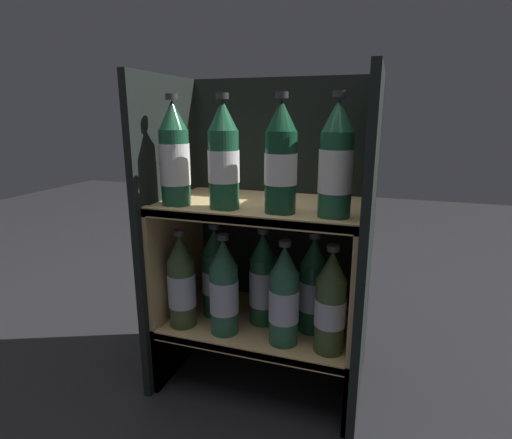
{
  "coord_description": "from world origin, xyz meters",
  "views": [
    {
      "loc": [
        0.3,
        -0.81,
        0.75
      ],
      "look_at": [
        0.0,
        0.11,
        0.49
      ],
      "focal_mm": 28.0,
      "sensor_mm": 36.0,
      "label": 1
    }
  ],
  "objects_px": {
    "bottle_upper_front_2": "(281,161)",
    "bottle_lower_front_1": "(224,290)",
    "bottle_upper_front_0": "(175,157)",
    "bottle_lower_front_0": "(182,284)",
    "bottle_lower_back_2": "(313,288)",
    "bottle_upper_front_3": "(336,163)",
    "bottle_lower_back_0": "(215,274)",
    "bottle_lower_front_3": "(330,304)",
    "bottle_upper_front_1": "(224,159)",
    "bottle_lower_back_1": "(263,281)",
    "bottle_lower_front_2": "(284,298)"
  },
  "relations": [
    {
      "from": "bottle_lower_front_3",
      "to": "bottle_lower_back_2",
      "type": "height_order",
      "value": "same"
    },
    {
      "from": "bottle_upper_front_0",
      "to": "bottle_upper_front_3",
      "type": "height_order",
      "value": "same"
    },
    {
      "from": "bottle_upper_front_1",
      "to": "bottle_lower_back_2",
      "type": "bearing_deg",
      "value": 21.52
    },
    {
      "from": "bottle_upper_front_0",
      "to": "bottle_lower_front_0",
      "type": "bearing_deg",
      "value": -0.0
    },
    {
      "from": "bottle_lower_front_0",
      "to": "bottle_upper_front_3",
      "type": "bearing_deg",
      "value": 0.0
    },
    {
      "from": "bottle_lower_front_0",
      "to": "bottle_upper_front_0",
      "type": "bearing_deg",
      "value": 180.0
    },
    {
      "from": "bottle_lower_front_0",
      "to": "bottle_lower_front_3",
      "type": "height_order",
      "value": "same"
    },
    {
      "from": "bottle_lower_front_0",
      "to": "bottle_lower_back_2",
      "type": "height_order",
      "value": "same"
    },
    {
      "from": "bottle_upper_front_2",
      "to": "bottle_lower_front_1",
      "type": "xyz_separation_m",
      "value": [
        -0.15,
        0.0,
        -0.34
      ]
    },
    {
      "from": "bottle_lower_front_1",
      "to": "bottle_lower_back_1",
      "type": "distance_m",
      "value": 0.12
    },
    {
      "from": "bottle_lower_front_3",
      "to": "bottle_lower_back_2",
      "type": "relative_size",
      "value": 1.0
    },
    {
      "from": "bottle_upper_front_1",
      "to": "bottle_upper_front_2",
      "type": "xyz_separation_m",
      "value": [
        0.14,
        -0.0,
        0.0
      ]
    },
    {
      "from": "bottle_upper_front_2",
      "to": "bottle_lower_front_0",
      "type": "xyz_separation_m",
      "value": [
        -0.27,
        -0.0,
        -0.34
      ]
    },
    {
      "from": "bottle_upper_front_3",
      "to": "bottle_lower_front_0",
      "type": "bearing_deg",
      "value": -180.0
    },
    {
      "from": "bottle_lower_back_0",
      "to": "bottle_lower_back_2",
      "type": "bearing_deg",
      "value": 0.0
    },
    {
      "from": "bottle_lower_front_1",
      "to": "bottle_lower_back_1",
      "type": "xyz_separation_m",
      "value": [
        0.08,
        0.08,
        -0.0
      ]
    },
    {
      "from": "bottle_lower_back_2",
      "to": "bottle_upper_front_1",
      "type": "bearing_deg",
      "value": -158.48
    },
    {
      "from": "bottle_lower_front_2",
      "to": "bottle_lower_front_3",
      "type": "relative_size",
      "value": 1.0
    },
    {
      "from": "bottle_lower_front_2",
      "to": "bottle_lower_back_0",
      "type": "height_order",
      "value": "same"
    },
    {
      "from": "bottle_lower_front_1",
      "to": "bottle_lower_front_2",
      "type": "relative_size",
      "value": 1.0
    },
    {
      "from": "bottle_upper_front_1",
      "to": "bottle_upper_front_3",
      "type": "xyz_separation_m",
      "value": [
        0.26,
        -0.0,
        -0.0
      ]
    },
    {
      "from": "bottle_upper_front_1",
      "to": "bottle_upper_front_0",
      "type": "bearing_deg",
      "value": -180.0
    },
    {
      "from": "bottle_upper_front_2",
      "to": "bottle_lower_back_1",
      "type": "relative_size",
      "value": 1.0
    },
    {
      "from": "bottle_upper_front_0",
      "to": "bottle_lower_front_3",
      "type": "relative_size",
      "value": 1.0
    },
    {
      "from": "bottle_lower_front_2",
      "to": "bottle_lower_back_0",
      "type": "distance_m",
      "value": 0.24
    },
    {
      "from": "bottle_lower_front_1",
      "to": "bottle_lower_back_1",
      "type": "bearing_deg",
      "value": 46.04
    },
    {
      "from": "bottle_upper_front_1",
      "to": "bottle_lower_back_1",
      "type": "bearing_deg",
      "value": 48.45
    },
    {
      "from": "bottle_upper_front_2",
      "to": "bottle_lower_back_0",
      "type": "relative_size",
      "value": 1.0
    },
    {
      "from": "bottle_upper_front_2",
      "to": "bottle_lower_back_0",
      "type": "height_order",
      "value": "bottle_upper_front_2"
    },
    {
      "from": "bottle_upper_front_3",
      "to": "bottle_lower_front_2",
      "type": "relative_size",
      "value": 1.0
    },
    {
      "from": "bottle_upper_front_0",
      "to": "bottle_upper_front_2",
      "type": "bearing_deg",
      "value": 0.0
    },
    {
      "from": "bottle_upper_front_0",
      "to": "bottle_lower_front_2",
      "type": "height_order",
      "value": "bottle_upper_front_0"
    },
    {
      "from": "bottle_upper_front_0",
      "to": "bottle_lower_front_3",
      "type": "xyz_separation_m",
      "value": [
        0.4,
        -0.0,
        -0.34
      ]
    },
    {
      "from": "bottle_upper_front_0",
      "to": "bottle_upper_front_2",
      "type": "distance_m",
      "value": 0.27
    },
    {
      "from": "bottle_upper_front_3",
      "to": "bottle_lower_front_0",
      "type": "relative_size",
      "value": 1.0
    },
    {
      "from": "bottle_lower_front_2",
      "to": "bottle_lower_front_0",
      "type": "bearing_deg",
      "value": 180.0
    },
    {
      "from": "bottle_upper_front_3",
      "to": "bottle_lower_back_0",
      "type": "xyz_separation_m",
      "value": [
        -0.33,
        0.08,
        -0.34
      ]
    },
    {
      "from": "bottle_lower_back_2",
      "to": "bottle_lower_back_1",
      "type": "bearing_deg",
      "value": -180.0
    },
    {
      "from": "bottle_lower_front_3",
      "to": "bottle_upper_front_0",
      "type": "bearing_deg",
      "value": 180.0
    },
    {
      "from": "bottle_lower_front_1",
      "to": "bottle_lower_front_3",
      "type": "relative_size",
      "value": 1.0
    },
    {
      "from": "bottle_upper_front_3",
      "to": "bottle_lower_back_0",
      "type": "height_order",
      "value": "bottle_upper_front_3"
    },
    {
      "from": "bottle_lower_front_0",
      "to": "bottle_lower_front_2",
      "type": "xyz_separation_m",
      "value": [
        0.28,
        0.0,
        0.0
      ]
    },
    {
      "from": "bottle_upper_front_1",
      "to": "bottle_lower_front_3",
      "type": "xyz_separation_m",
      "value": [
        0.27,
        -0.0,
        -0.34
      ]
    },
    {
      "from": "bottle_upper_front_1",
      "to": "bottle_upper_front_3",
      "type": "relative_size",
      "value": 1.0
    },
    {
      "from": "bottle_upper_front_0",
      "to": "bottle_upper_front_1",
      "type": "height_order",
      "value": "same"
    },
    {
      "from": "bottle_lower_front_2",
      "to": "bottle_lower_back_1",
      "type": "height_order",
      "value": "same"
    },
    {
      "from": "bottle_upper_front_0",
      "to": "bottle_lower_back_2",
      "type": "distance_m",
      "value": 0.49
    },
    {
      "from": "bottle_lower_front_3",
      "to": "bottle_upper_front_1",
      "type": "bearing_deg",
      "value": 180.0
    },
    {
      "from": "bottle_lower_back_0",
      "to": "bottle_lower_back_2",
      "type": "distance_m",
      "value": 0.28
    },
    {
      "from": "bottle_lower_back_2",
      "to": "bottle_lower_front_0",
      "type": "bearing_deg",
      "value": -166.27
    }
  ]
}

